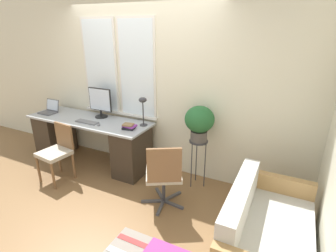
{
  "coord_description": "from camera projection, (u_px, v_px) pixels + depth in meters",
  "views": [
    {
      "loc": [
        2.14,
        -2.67,
        2.17
      ],
      "look_at": [
        0.73,
        0.17,
        0.97
      ],
      "focal_mm": 28.0,
      "sensor_mm": 36.0,
      "label": 1
    }
  ],
  "objects": [
    {
      "name": "laptop",
      "position": [
        50.0,
        110.0,
        4.54
      ],
      "size": [
        0.29,
        0.25,
        0.22
      ],
      "color": "#4C4C51",
      "rests_on": "desk"
    },
    {
      "name": "potted_plant",
      "position": [
        199.0,
        121.0,
        3.5
      ],
      "size": [
        0.4,
        0.4,
        0.49
      ],
      "color": "#514C47",
      "rests_on": "plant_stand"
    },
    {
      "name": "keyboard",
      "position": [
        87.0,
        122.0,
        4.08
      ],
      "size": [
        0.39,
        0.12,
        0.02
      ],
      "color": "slate",
      "rests_on": "desk"
    },
    {
      "name": "monitor",
      "position": [
        100.0,
        102.0,
        4.25
      ],
      "size": [
        0.43,
        0.2,
        0.48
      ],
      "color": "black",
      "rests_on": "desk"
    },
    {
      "name": "book_stack",
      "position": [
        129.0,
        126.0,
        3.81
      ],
      "size": [
        0.2,
        0.17,
        0.08
      ],
      "color": "black",
      "rests_on": "desk"
    },
    {
      "name": "mouse",
      "position": [
        99.0,
        125.0,
        3.95
      ],
      "size": [
        0.04,
        0.06,
        0.03
      ],
      "color": "slate",
      "rests_on": "desk"
    },
    {
      "name": "couch_loveseat",
      "position": [
        264.0,
        238.0,
        2.49
      ],
      "size": [
        0.75,
        1.35,
        0.79
      ],
      "rotation": [
        0.0,
        0.0,
        1.57
      ],
      "color": "beige",
      "rests_on": "ground_plane"
    },
    {
      "name": "ground_plane",
      "position": [
        119.0,
        183.0,
        3.89
      ],
      "size": [
        14.0,
        14.0,
        0.0
      ],
      "primitive_type": "plane",
      "color": "brown"
    },
    {
      "name": "plant_stand",
      "position": [
        198.0,
        147.0,
        3.64
      ],
      "size": [
        0.26,
        0.26,
        0.7
      ],
      "color": "#333338",
      "rests_on": "ground_plane"
    },
    {
      "name": "wall_back_with_window",
      "position": [
        142.0,
        83.0,
        4.05
      ],
      "size": [
        9.0,
        0.12,
        2.7
      ],
      "color": "beige",
      "rests_on": "ground_plane"
    },
    {
      "name": "desk_chair_wooden",
      "position": [
        57.0,
        150.0,
        3.86
      ],
      "size": [
        0.45,
        0.46,
        0.84
      ],
      "rotation": [
        0.0,
        0.0,
        -0.11
      ],
      "color": "brown",
      "rests_on": "ground_plane"
    },
    {
      "name": "desk",
      "position": [
        91.0,
        139.0,
        4.36
      ],
      "size": [
        2.13,
        0.67,
        0.77
      ],
      "color": "#9EA3A8",
      "rests_on": "ground_plane"
    },
    {
      "name": "desk_lamp",
      "position": [
        143.0,
        104.0,
        3.85
      ],
      "size": [
        0.12,
        0.12,
        0.44
      ],
      "color": "#2D2D33",
      "rests_on": "desk"
    },
    {
      "name": "office_chair_swivel",
      "position": [
        164.0,
        174.0,
        3.24
      ],
      "size": [
        0.59,
        0.6,
        0.89
      ],
      "rotation": [
        0.0,
        0.0,
        3.67
      ],
      "color": "#47474C",
      "rests_on": "ground_plane"
    }
  ]
}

